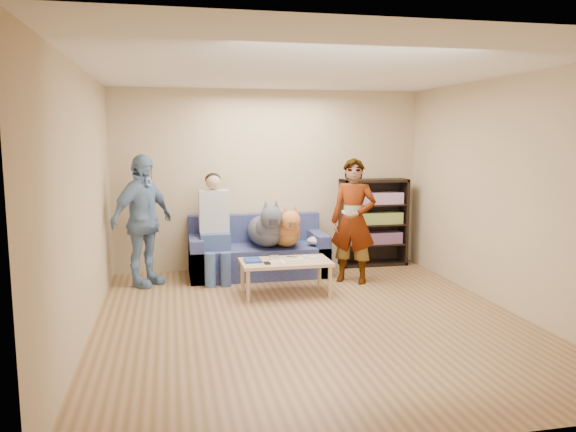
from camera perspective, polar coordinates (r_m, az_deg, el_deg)
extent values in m
plane|color=brown|center=(6.06, 2.38, -10.52)|extent=(5.00, 5.00, 0.00)
plane|color=white|center=(5.78, 2.54, 14.69)|extent=(5.00, 5.00, 0.00)
plane|color=tan|center=(8.22, -1.88, 3.68)|extent=(4.50, 0.00, 4.50)
plane|color=tan|center=(3.44, 12.84, -2.78)|extent=(4.50, 0.00, 4.50)
plane|color=tan|center=(5.66, -20.19, 1.15)|extent=(0.00, 5.00, 5.00)
plane|color=tan|center=(6.70, 21.45, 2.10)|extent=(0.00, 5.00, 5.00)
ellipsoid|color=#BBBBC0|center=(7.86, 3.22, -2.51)|extent=(0.36, 0.31, 0.12)
imported|color=gray|center=(7.46, 6.65, -0.51)|extent=(0.72, 0.66, 1.65)
imported|color=#79A0C3|center=(7.48, -14.57, -0.46)|extent=(0.99, 1.01, 1.71)
cube|color=silver|center=(7.19, 5.67, 0.42)|extent=(0.06, 0.12, 0.03)
cube|color=navy|center=(6.89, -3.62, -4.50)|extent=(0.20, 0.26, 0.03)
cube|color=silver|center=(6.83, 0.32, -4.65)|extent=(0.26, 0.20, 0.02)
cube|color=#B2A88E|center=(6.85, 0.53, -4.49)|extent=(0.22, 0.17, 0.01)
cube|color=#ACACB0|center=(7.00, -1.43, -4.18)|extent=(0.11, 0.06, 0.05)
cube|color=silver|center=(7.07, 1.80, -4.15)|extent=(0.04, 0.13, 0.03)
cube|color=white|center=(7.01, 2.59, -4.26)|extent=(0.09, 0.06, 0.03)
cylinder|color=white|center=(6.94, 1.39, -4.43)|extent=(0.07, 0.07, 0.02)
cylinder|color=white|center=(7.01, 1.24, -4.29)|extent=(0.07, 0.07, 0.02)
cylinder|color=orange|center=(6.76, -0.15, -4.82)|extent=(0.13, 0.06, 0.01)
cylinder|color=black|center=(7.11, 0.39, -4.16)|extent=(0.13, 0.08, 0.01)
cube|color=black|center=(6.75, -2.14, -4.80)|extent=(0.07, 0.12, 0.02)
cube|color=#515B93|center=(7.90, -3.06, -4.52)|extent=(1.90, 0.85, 0.42)
cube|color=#515B93|center=(8.14, -3.45, -1.19)|extent=(1.90, 0.18, 0.40)
cube|color=#515B93|center=(7.80, -9.34, -4.18)|extent=(0.18, 0.85, 0.58)
cube|color=#515B93|center=(8.05, 3.00, -3.68)|extent=(0.18, 0.85, 0.58)
cube|color=#3B5A83|center=(7.69, -7.43, -2.49)|extent=(0.40, 0.38, 0.22)
cylinder|color=#426192|center=(7.34, -7.91, -5.57)|extent=(0.14, 0.14, 0.47)
cylinder|color=#3A4A81|center=(7.35, -6.35, -5.51)|extent=(0.14, 0.14, 0.47)
cube|color=silver|center=(7.72, -7.55, 0.49)|extent=(0.40, 0.24, 0.58)
sphere|color=tan|center=(7.68, -7.60, 3.45)|extent=(0.21, 0.21, 0.21)
ellipsoid|color=black|center=(7.71, -7.62, 3.69)|extent=(0.22, 0.22, 0.19)
ellipsoid|color=#51535C|center=(7.82, -2.34, -1.51)|extent=(0.48, 1.00, 0.42)
sphere|color=#51555C|center=(7.49, -1.93, -1.19)|extent=(0.36, 0.36, 0.36)
sphere|color=#4B4D55|center=(7.29, -1.70, -0.11)|extent=(0.29, 0.29, 0.29)
cube|color=black|center=(7.18, -1.52, -0.58)|extent=(0.09, 0.14, 0.08)
cone|color=#4C4D57|center=(7.29, -2.27, 1.09)|extent=(0.09, 0.09, 0.14)
cone|color=#494B52|center=(7.31, -1.21, 1.12)|extent=(0.09, 0.09, 0.14)
cylinder|color=#52565D|center=(8.24, -2.83, -1.31)|extent=(0.06, 0.33, 0.19)
ellipsoid|color=#AA6E34|center=(7.82, -0.44, -1.67)|extent=(0.43, 0.89, 0.37)
sphere|color=#C16C3B|center=(7.52, 0.01, -1.39)|extent=(0.32, 0.32, 0.32)
sphere|color=#C6633C|center=(7.34, 0.27, -0.45)|extent=(0.26, 0.26, 0.26)
cube|color=#54351C|center=(7.24, 0.46, -0.88)|extent=(0.08, 0.12, 0.07)
cone|color=#BA5B38|center=(7.33, -0.25, 0.61)|extent=(0.08, 0.08, 0.12)
cone|color=#BC5C39|center=(7.36, 0.72, 0.64)|extent=(0.08, 0.08, 0.12)
cylinder|color=gold|center=(8.21, -0.98, -1.47)|extent=(0.05, 0.29, 0.17)
cube|color=tan|center=(6.92, -0.26, -4.71)|extent=(1.10, 0.60, 0.04)
cylinder|color=tan|center=(6.65, -4.08, -7.13)|extent=(0.05, 0.05, 0.38)
cylinder|color=tan|center=(6.85, 4.29, -6.68)|extent=(0.05, 0.05, 0.38)
cylinder|color=#D8A985|center=(7.13, -4.63, -6.09)|extent=(0.05, 0.05, 0.38)
cylinder|color=#CFBC7F|center=(7.32, 3.20, -5.70)|extent=(0.05, 0.05, 0.38)
cube|color=black|center=(8.37, 5.59, -0.75)|extent=(0.04, 0.34, 1.30)
cube|color=black|center=(8.71, 11.63, -0.54)|extent=(0.04, 0.34, 1.30)
cube|color=black|center=(8.45, 8.76, 3.58)|extent=(1.00, 0.34, 0.04)
cube|color=black|center=(8.64, 8.58, -4.78)|extent=(1.00, 0.34, 0.04)
cube|color=black|center=(8.67, 8.30, -0.49)|extent=(1.00, 0.02, 1.30)
cube|color=black|center=(8.58, 8.62, -2.82)|extent=(0.94, 0.32, 0.03)
cube|color=black|center=(8.53, 8.67, -0.85)|extent=(0.94, 0.32, 0.02)
cube|color=black|center=(8.49, 8.71, 1.15)|extent=(0.94, 0.32, 0.02)
cube|color=#B23333|center=(8.55, 8.68, -2.21)|extent=(0.84, 0.24, 0.17)
cube|color=gold|center=(8.50, 8.73, -0.22)|extent=(0.84, 0.24, 0.17)
cube|color=#994C99|center=(8.46, 8.77, 1.79)|extent=(0.84, 0.24, 0.17)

